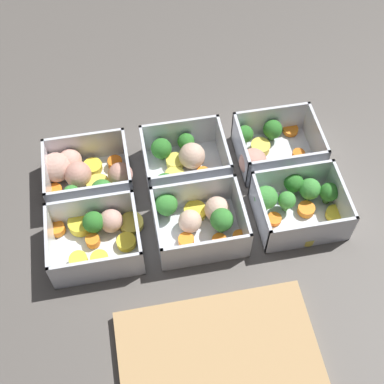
% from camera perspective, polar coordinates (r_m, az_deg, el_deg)
% --- Properties ---
extents(ground_plane, '(4.00, 4.00, 0.00)m').
position_cam_1_polar(ground_plane, '(0.91, 0.00, -0.82)').
color(ground_plane, '#56514C').
extents(container_near_left, '(0.16, 0.12, 0.07)m').
position_cam_1_polar(container_near_left, '(0.95, 8.21, 4.62)').
color(container_near_left, silver).
rests_on(container_near_left, ground_plane).
extents(container_near_center, '(0.14, 0.12, 0.07)m').
position_cam_1_polar(container_near_center, '(0.93, -1.07, 3.44)').
color(container_near_center, silver).
rests_on(container_near_center, ground_plane).
extents(container_near_right, '(0.17, 0.13, 0.07)m').
position_cam_1_polar(container_near_right, '(0.93, -11.45, 1.88)').
color(container_near_right, silver).
rests_on(container_near_right, ground_plane).
extents(container_far_left, '(0.15, 0.12, 0.07)m').
position_cam_1_polar(container_far_left, '(0.89, 11.21, -1.16)').
color(container_far_left, silver).
rests_on(container_far_left, ground_plane).
extents(container_far_center, '(0.15, 0.12, 0.07)m').
position_cam_1_polar(container_far_center, '(0.86, 0.87, -2.96)').
color(container_far_center, silver).
rests_on(container_far_center, ground_plane).
extents(container_far_right, '(0.16, 0.13, 0.07)m').
position_cam_1_polar(container_far_right, '(0.86, -10.00, -4.70)').
color(container_far_right, silver).
rests_on(container_far_right, ground_plane).
extents(cutting_board, '(0.28, 0.18, 0.02)m').
position_cam_1_polar(cutting_board, '(0.79, 2.91, -17.24)').
color(cutting_board, tan).
rests_on(cutting_board, ground_plane).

